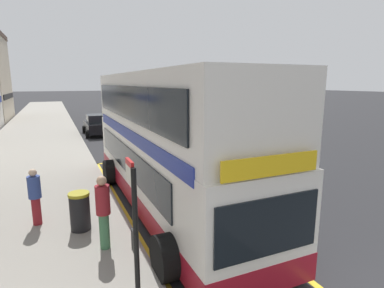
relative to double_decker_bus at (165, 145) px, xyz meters
name	(u,v)px	position (x,y,z in m)	size (l,w,h in m)	color
ground_plane	(113,121)	(2.46, 24.26, -2.06)	(260.00, 260.00, 0.00)	#28282B
pavement_near	(41,124)	(-4.54, 24.26, -1.99)	(6.00, 76.00, 0.14)	gray
double_decker_bus	(165,145)	(0.00, 0.00, 0.00)	(3.22, 10.92, 4.40)	white
bus_bay_markings	(165,204)	(-0.06, -0.02, -2.06)	(2.97, 13.07, 0.01)	yellow
bus_stop_sign	(134,227)	(-2.21, -4.73, -0.33)	(0.09, 0.51, 2.71)	black
parked_car_black_kerbside	(181,128)	(5.14, 11.38, -1.26)	(2.09, 4.20, 1.62)	black
parked_car_black_ahead	(97,125)	(-0.19, 15.79, -1.26)	(2.09, 4.20, 1.62)	black
pedestrian_waiting_near_sign	(103,209)	(-2.40, -2.34, -0.92)	(0.34, 0.34, 1.83)	#3F724C
pedestrian_further_back	(35,195)	(-3.96, -0.23, -1.04)	(0.34, 0.34, 1.63)	maroon
litter_bin	(80,211)	(-2.85, -1.07, -1.39)	(0.56, 0.56, 1.05)	black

